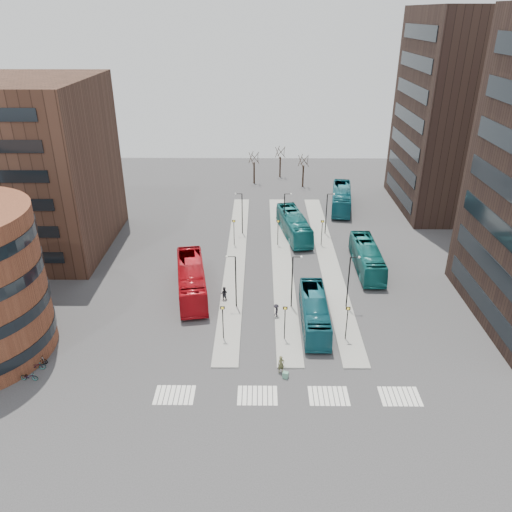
{
  "coord_description": "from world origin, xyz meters",
  "views": [
    {
      "loc": [
        -0.82,
        -28.55,
        29.06
      ],
      "look_at": [
        -1.27,
        20.53,
        5.0
      ],
      "focal_mm": 35.0,
      "sensor_mm": 36.0,
      "label": 1
    }
  ],
  "objects_px": {
    "teal_bus_a": "(314,312)",
    "commuter_c": "(276,311)",
    "teal_bus_b": "(294,225)",
    "commuter_a": "(224,294)",
    "teal_bus_c": "(367,258)",
    "bicycle_mid": "(39,360)",
    "traveller": "(281,364)",
    "bicycle_far": "(35,366)",
    "teal_bus_d": "(341,198)",
    "commuter_b": "(303,310)",
    "suitcase": "(285,375)",
    "red_bus": "(191,279)",
    "bicycle_near": "(29,376)"
  },
  "relations": [
    {
      "from": "red_bus",
      "to": "teal_bus_c",
      "type": "height_order",
      "value": "red_bus"
    },
    {
      "from": "teal_bus_c",
      "to": "teal_bus_a",
      "type": "bearing_deg",
      "value": -121.65
    },
    {
      "from": "suitcase",
      "to": "teal_bus_c",
      "type": "relative_size",
      "value": 0.05
    },
    {
      "from": "bicycle_near",
      "to": "bicycle_far",
      "type": "relative_size",
      "value": 0.88
    },
    {
      "from": "suitcase",
      "to": "bicycle_far",
      "type": "relative_size",
      "value": 0.34
    },
    {
      "from": "teal_bus_c",
      "to": "traveller",
      "type": "xyz_separation_m",
      "value": [
        -11.39,
        -20.08,
        -0.75
      ]
    },
    {
      "from": "suitcase",
      "to": "teal_bus_a",
      "type": "height_order",
      "value": "teal_bus_a"
    },
    {
      "from": "commuter_b",
      "to": "teal_bus_d",
      "type": "bearing_deg",
      "value": -5.2
    },
    {
      "from": "suitcase",
      "to": "commuter_a",
      "type": "distance_m",
      "value": 14.55
    },
    {
      "from": "suitcase",
      "to": "bicycle_far",
      "type": "distance_m",
      "value": 22.48
    },
    {
      "from": "traveller",
      "to": "red_bus",
      "type": "bearing_deg",
      "value": 107.39
    },
    {
      "from": "traveller",
      "to": "bicycle_mid",
      "type": "relative_size",
      "value": 1.11
    },
    {
      "from": "teal_bus_a",
      "to": "teal_bus_d",
      "type": "distance_m",
      "value": 34.99
    },
    {
      "from": "teal_bus_d",
      "to": "bicycle_near",
      "type": "relative_size",
      "value": 7.9
    },
    {
      "from": "traveller",
      "to": "commuter_c",
      "type": "relative_size",
      "value": 1.08
    },
    {
      "from": "teal_bus_c",
      "to": "bicycle_mid",
      "type": "xyz_separation_m",
      "value": [
        -33.48,
        -19.11,
        -1.14
      ]
    },
    {
      "from": "teal_bus_b",
      "to": "suitcase",
      "type": "bearing_deg",
      "value": -104.62
    },
    {
      "from": "teal_bus_b",
      "to": "traveller",
      "type": "xyz_separation_m",
      "value": [
        -2.91,
        -30.43,
        -0.81
      ]
    },
    {
      "from": "bicycle_far",
      "to": "teal_bus_c",
      "type": "bearing_deg",
      "value": -72.12
    },
    {
      "from": "teal_bus_c",
      "to": "traveller",
      "type": "distance_m",
      "value": 23.1
    },
    {
      "from": "commuter_a",
      "to": "commuter_b",
      "type": "height_order",
      "value": "commuter_a"
    },
    {
      "from": "suitcase",
      "to": "traveller",
      "type": "relative_size",
      "value": 0.35
    },
    {
      "from": "teal_bus_b",
      "to": "commuter_a",
      "type": "bearing_deg",
      "value": -125.95
    },
    {
      "from": "red_bus",
      "to": "bicycle_mid",
      "type": "distance_m",
      "value": 18.01
    },
    {
      "from": "red_bus",
      "to": "teal_bus_a",
      "type": "bearing_deg",
      "value": -35.07
    },
    {
      "from": "bicycle_near",
      "to": "bicycle_far",
      "type": "xyz_separation_m",
      "value": [
        0.0,
        1.36,
        0.05
      ]
    },
    {
      "from": "red_bus",
      "to": "bicycle_near",
      "type": "bearing_deg",
      "value": -138.61
    },
    {
      "from": "commuter_c",
      "to": "bicycle_near",
      "type": "bearing_deg",
      "value": -52.62
    },
    {
      "from": "teal_bus_a",
      "to": "commuter_c",
      "type": "xyz_separation_m",
      "value": [
        -3.87,
        1.31,
        -0.71
      ]
    },
    {
      "from": "red_bus",
      "to": "commuter_c",
      "type": "distance_m",
      "value": 10.8
    },
    {
      "from": "teal_bus_d",
      "to": "bicycle_mid",
      "type": "height_order",
      "value": "teal_bus_d"
    },
    {
      "from": "bicycle_mid",
      "to": "traveller",
      "type": "bearing_deg",
      "value": -87.24
    },
    {
      "from": "teal_bus_c",
      "to": "teal_bus_d",
      "type": "relative_size",
      "value": 0.93
    },
    {
      "from": "teal_bus_b",
      "to": "commuter_a",
      "type": "distance_m",
      "value": 20.14
    },
    {
      "from": "commuter_a",
      "to": "red_bus",
      "type": "bearing_deg",
      "value": -14.76
    },
    {
      "from": "bicycle_near",
      "to": "teal_bus_b",
      "type": "bearing_deg",
      "value": -35.12
    },
    {
      "from": "commuter_a",
      "to": "commuter_b",
      "type": "xyz_separation_m",
      "value": [
        8.58,
        -3.22,
        -0.0
      ]
    },
    {
      "from": "suitcase",
      "to": "commuter_b",
      "type": "xyz_separation_m",
      "value": [
        2.3,
        9.89,
        0.55
      ]
    },
    {
      "from": "teal_bus_d",
      "to": "bicycle_far",
      "type": "xyz_separation_m",
      "value": [
        -33.43,
        -41.71,
        -1.25
      ]
    },
    {
      "from": "suitcase",
      "to": "commuter_a",
      "type": "height_order",
      "value": "commuter_a"
    },
    {
      "from": "teal_bus_b",
      "to": "bicycle_mid",
      "type": "distance_m",
      "value": 38.65
    },
    {
      "from": "teal_bus_d",
      "to": "bicycle_near",
      "type": "distance_m",
      "value": 54.54
    },
    {
      "from": "teal_bus_a",
      "to": "commuter_a",
      "type": "bearing_deg",
      "value": 154.59
    },
    {
      "from": "teal_bus_d",
      "to": "traveller",
      "type": "relative_size",
      "value": 7.25
    },
    {
      "from": "commuter_c",
      "to": "bicycle_near",
      "type": "relative_size",
      "value": 1.01
    },
    {
      "from": "suitcase",
      "to": "commuter_b",
      "type": "relative_size",
      "value": 0.35
    },
    {
      "from": "commuter_b",
      "to": "commuter_c",
      "type": "xyz_separation_m",
      "value": [
        -2.88,
        -0.17,
        -0.06
      ]
    },
    {
      "from": "teal_bus_c",
      "to": "bicycle_mid",
      "type": "distance_m",
      "value": 38.56
    },
    {
      "from": "teal_bus_a",
      "to": "bicycle_mid",
      "type": "distance_m",
      "value": 26.62
    },
    {
      "from": "teal_bus_b",
      "to": "teal_bus_c",
      "type": "relative_size",
      "value": 1.04
    }
  ]
}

